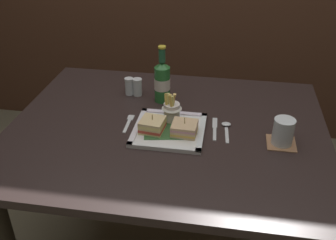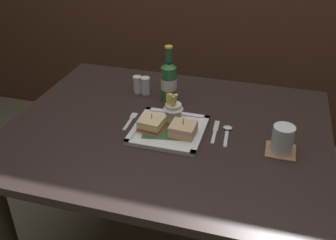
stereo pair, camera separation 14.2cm
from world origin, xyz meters
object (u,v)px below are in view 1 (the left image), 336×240
Objects in this scene: spoon at (226,127)px; pepper_shaker at (137,88)px; water_glass at (283,133)px; knife at (215,128)px; square_plate at (169,130)px; sandwich_half_left at (152,125)px; dining_table at (167,160)px; sandwich_half_right at (184,128)px; salt_shaker at (129,87)px; fork at (129,122)px; beer_bottle at (162,81)px; fries_cup at (172,108)px.

pepper_shaker reaches higher than spoon.
knife is at bearing 164.82° from water_glass.
water_glass reaches higher than spoon.
sandwich_half_left reaches higher than square_plate.
dining_table is 12.63× the size of sandwich_half_left.
spoon is at bearing 27.25° from sandwich_half_right.
pepper_shaker is at bearing 0.00° from salt_shaker.
fork is 0.33m from knife.
sandwich_half_right is at bearing -63.50° from beer_bottle.
beer_bottle is at bearing 64.42° from fork.
water_glass reaches higher than knife.
salt_shaker is (-0.22, 0.27, 0.03)m from square_plate.
knife is 2.09× the size of pepper_shaker.
salt_shaker reaches higher than knife.
square_plate is 0.09m from fries_cup.
fries_cup is at bearing -42.95° from salt_shaker.
sandwich_half_right is at bearing -45.92° from salt_shaker.
pepper_shaker is (0.04, 0.00, -0.00)m from salt_shaker.
sandwich_half_left is 1.25× the size of pepper_shaker.
salt_shaker reaches higher than fork.
beer_bottle reaches higher than salt_shaker.
salt_shaker is (-0.16, 0.29, 0.00)m from sandwich_half_left.
sandwich_half_left is 1.02× the size of sandwich_half_right.
dining_table is 0.46m from water_glass.
salt_shaker is at bearing 137.05° from fries_cup.
fork is 0.82× the size of knife.
salt_shaker is at bearing 103.42° from fork.
water_glass is 0.69× the size of spoon.
beer_bottle reaches higher than fork.
beer_bottle is (-0.05, 0.21, 0.24)m from dining_table.
knife is at bearing 33.21° from sandwich_half_right.
spoon is at bearing -2.06° from fries_cup.
dining_table is at bearing -75.25° from beer_bottle.
salt_shaker is 1.01× the size of pepper_shaker.
water_glass is 0.57m from fork.
dining_table is at bearing -108.18° from fries_cup.
sandwich_half_right is at bearing -179.16° from water_glass.
pepper_shaker is at bearing 124.19° from square_plate.
beer_bottle is 0.13m from pepper_shaker.
knife is 0.44m from salt_shaker.
fries_cup reaches higher than salt_shaker.
beer_bottle is at bearing 111.37° from fries_cup.
sandwich_half_left is at bearing -124.18° from fries_cup.
fries_cup is at bearing 91.30° from square_plate.
dining_table is 0.22m from fries_cup.
pepper_shaker is (-0.02, 0.23, 0.03)m from fork.
sandwich_half_right is 0.38× the size of beer_bottle.
spoon is at bearing -32.73° from beer_bottle.
square_plate reaches higher than dining_table.
sandwich_half_left reaches higher than spoon.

